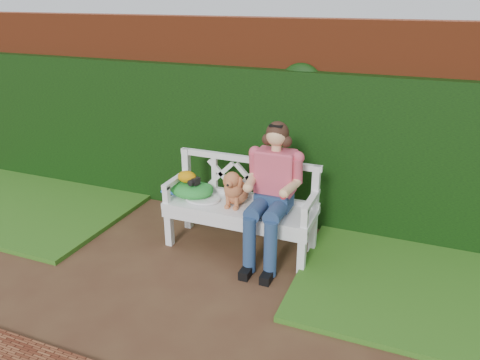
% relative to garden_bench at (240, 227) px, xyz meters
% --- Properties ---
extents(ground, '(60.00, 60.00, 0.00)m').
position_rel_garden_bench_xyz_m(ground, '(-0.41, -0.89, -0.24)').
color(ground, '#43271A').
extents(brick_wall, '(10.00, 0.30, 2.20)m').
position_rel_garden_bench_xyz_m(brick_wall, '(-0.41, 1.01, 0.86)').
color(brick_wall, maroon).
rests_on(brick_wall, ground).
extents(ivy_hedge, '(10.00, 0.18, 1.70)m').
position_rel_garden_bench_xyz_m(ivy_hedge, '(-0.41, 0.79, 0.61)').
color(ivy_hedge, '#12390A').
rests_on(ivy_hedge, ground).
extents(grass_left, '(2.60, 2.00, 0.05)m').
position_rel_garden_bench_xyz_m(grass_left, '(-2.81, 0.01, -0.21)').
color(grass_left, '#1A5213').
rests_on(grass_left, ground).
extents(grass_right, '(2.60, 2.00, 0.05)m').
position_rel_garden_bench_xyz_m(grass_right, '(1.99, 0.01, -0.21)').
color(grass_right, '#1A5213').
rests_on(grass_right, ground).
extents(garden_bench, '(1.62, 0.70, 0.48)m').
position_rel_garden_bench_xyz_m(garden_bench, '(0.00, 0.00, 0.00)').
color(garden_bench, white).
rests_on(garden_bench, ground).
extents(seated_woman, '(0.71, 0.85, 1.31)m').
position_rel_garden_bench_xyz_m(seated_woman, '(0.35, -0.02, 0.42)').
color(seated_woman, '#D8545A').
rests_on(seated_woman, ground).
extents(dog, '(0.26, 0.35, 0.38)m').
position_rel_garden_bench_xyz_m(dog, '(-0.05, 0.01, 0.43)').
color(dog, olive).
rests_on(dog, garden_bench).
extents(tennis_racket, '(0.71, 0.31, 0.03)m').
position_rel_garden_bench_xyz_m(tennis_racket, '(-0.43, -0.02, 0.26)').
color(tennis_racket, silver).
rests_on(tennis_racket, garden_bench).
extents(green_bag, '(0.46, 0.36, 0.15)m').
position_rel_garden_bench_xyz_m(green_bag, '(-0.54, 0.02, 0.32)').
color(green_bag, '#378A2D').
rests_on(green_bag, garden_bench).
extents(camera_item, '(0.13, 0.11, 0.07)m').
position_rel_garden_bench_xyz_m(camera_item, '(-0.50, -0.01, 0.43)').
color(camera_item, black).
rests_on(camera_item, green_bag).
extents(baseball_glove, '(0.24, 0.21, 0.13)m').
position_rel_garden_bench_xyz_m(baseball_glove, '(-0.58, -0.00, 0.46)').
color(baseball_glove, '#C88206').
rests_on(baseball_glove, green_bag).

